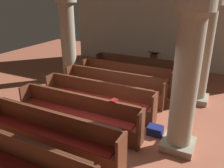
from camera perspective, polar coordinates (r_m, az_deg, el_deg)
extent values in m
plane|color=#AD5B42|center=(6.65, -0.27, -9.48)|extent=(19.20, 19.20, 0.00)
cube|color=beige|center=(11.53, 13.96, 15.01)|extent=(10.00, 0.16, 4.50)
cube|color=brown|center=(9.76, 5.90, 3.71)|extent=(3.48, 0.38, 0.05)
cube|color=brown|center=(9.84, 6.30, 5.36)|extent=(3.48, 0.04, 0.46)
cube|color=#562B1A|center=(9.82, 6.45, 6.66)|extent=(3.35, 0.06, 0.02)
cube|color=#5B2D1B|center=(10.48, -3.21, 5.07)|extent=(0.06, 0.44, 0.95)
cube|color=#5B2D1B|center=(9.32, 16.12, 2.14)|extent=(0.06, 0.44, 0.95)
cube|color=brown|center=(9.68, 5.47, 2.11)|extent=(3.48, 0.03, 0.42)
cube|color=maroon|center=(9.73, 5.86, 3.87)|extent=(3.21, 0.32, 0.02)
cube|color=brown|center=(8.81, 3.38, 1.81)|extent=(3.48, 0.38, 0.05)
cube|color=brown|center=(8.88, 3.84, 3.66)|extent=(3.48, 0.04, 0.46)
cube|color=#562B1A|center=(8.85, 4.00, 5.10)|extent=(3.35, 0.06, 0.02)
cube|color=#5B2D1B|center=(9.60, -6.39, 3.43)|extent=(0.06, 0.44, 0.95)
cube|color=#5B2D1B|center=(8.32, 14.65, -0.03)|extent=(0.06, 0.44, 0.95)
cube|color=brown|center=(8.74, 2.89, 0.02)|extent=(3.48, 0.03, 0.42)
cube|color=maroon|center=(8.78, 3.33, 1.99)|extent=(3.21, 0.32, 0.02)
cube|color=brown|center=(7.89, 0.27, -0.54)|extent=(3.48, 0.38, 0.05)
cube|color=brown|center=(7.94, 0.81, 1.55)|extent=(3.48, 0.04, 0.46)
cube|color=#562B1A|center=(7.91, 0.97, 3.14)|extent=(3.35, 0.06, 0.02)
cube|color=#5B2D1B|center=(8.77, -10.17, 1.45)|extent=(0.06, 0.44, 0.95)
cube|color=#5B2D1B|center=(7.34, 12.79, -2.78)|extent=(0.06, 0.44, 0.95)
cube|color=brown|center=(7.84, -0.30, -2.55)|extent=(3.48, 0.03, 0.42)
cube|color=maroon|center=(7.86, 0.21, -0.35)|extent=(3.21, 0.32, 0.02)
cube|color=brown|center=(7.02, -3.63, -3.48)|extent=(3.48, 0.38, 0.05)
cube|color=brown|center=(7.05, -3.00, -1.12)|extent=(3.48, 0.04, 0.46)
cube|color=#562B1A|center=(7.01, -2.84, 0.67)|extent=(3.35, 0.06, 0.02)
cube|color=#5B2D1B|center=(7.99, -14.71, -0.93)|extent=(0.06, 0.44, 0.95)
cube|color=#5B2D1B|center=(6.40, 10.35, -6.36)|extent=(0.06, 0.44, 0.95)
cube|color=brown|center=(6.99, -4.30, -5.76)|extent=(3.48, 0.03, 0.42)
cube|color=maroon|center=(6.99, -3.72, -3.28)|extent=(3.21, 0.32, 0.02)
cube|color=brown|center=(6.22, -8.63, -7.19)|extent=(3.48, 0.38, 0.05)
cube|color=brown|center=(6.22, -7.88, -4.51)|extent=(3.48, 0.04, 0.46)
cube|color=#562B1A|center=(6.17, -7.73, -2.51)|extent=(3.35, 0.06, 0.02)
cube|color=#5B2D1B|center=(7.29, -20.18, -3.79)|extent=(0.06, 0.44, 0.95)
cube|color=#5B2D1B|center=(5.50, 7.03, -11.12)|extent=(0.06, 0.44, 0.95)
cube|color=brown|center=(6.21, -9.44, -9.77)|extent=(3.48, 0.03, 0.42)
cube|color=maroon|center=(6.19, -8.75, -6.99)|extent=(3.21, 0.32, 0.02)
cube|color=brown|center=(5.50, -15.14, -11.85)|extent=(3.48, 0.38, 0.05)
cube|color=brown|center=(5.48, -14.24, -8.84)|extent=(3.48, 0.04, 0.46)
cube|color=#562B1A|center=(5.41, -14.13, -6.62)|extent=(3.35, 0.06, 0.02)
cube|color=#5B2D1B|center=(4.68, 2.30, -17.57)|extent=(0.06, 0.44, 0.95)
cube|color=brown|center=(5.53, -16.11, -14.72)|extent=(3.48, 0.03, 0.42)
cube|color=maroon|center=(5.47, -15.31, -11.64)|extent=(3.21, 0.32, 0.02)
cube|color=brown|center=(4.93, -23.70, -17.52)|extent=(3.48, 0.38, 0.05)
cube|color=brown|center=(4.86, -22.63, -14.22)|extent=(3.48, 0.04, 0.46)
cube|color=#562B1A|center=(4.77, -22.58, -11.80)|extent=(3.35, 0.06, 0.02)
cube|color=maroon|center=(4.90, -23.94, -17.31)|extent=(3.21, 0.32, 0.02)
cube|color=#9F967E|center=(8.40, 19.88, -3.27)|extent=(0.79, 0.79, 0.18)
cylinder|color=#ADA389|center=(7.92, 21.28, 6.99)|extent=(0.59, 0.59, 2.92)
cylinder|color=#B6AB90|center=(7.72, 22.96, 18.62)|extent=(0.85, 0.85, 0.30)
cube|color=#9F967E|center=(10.09, -10.16, 1.82)|extent=(0.79, 0.79, 0.18)
cylinder|color=#ADA389|center=(9.69, -10.76, 10.49)|extent=(0.59, 0.59, 2.92)
cube|color=#9F967E|center=(5.87, 15.89, -14.05)|extent=(0.74, 0.74, 0.18)
cylinder|color=#ADA389|center=(5.15, 17.62, 0.20)|extent=(0.55, 0.55, 2.92)
cylinder|color=#B6AB90|center=(4.84, 19.84, 18.27)|extent=(0.79, 0.79, 0.30)
cube|color=#562B1A|center=(10.62, 10.00, 2.49)|extent=(0.45, 0.45, 0.06)
cube|color=brown|center=(10.48, 10.16, 4.79)|extent=(0.28, 0.28, 0.95)
cube|color=brown|center=(10.35, 10.35, 7.63)|extent=(0.48, 0.35, 0.15)
cube|color=maroon|center=(5.70, 0.47, -4.07)|extent=(0.14, 0.20, 0.04)
cube|color=navy|center=(6.20, 10.55, -11.19)|extent=(0.38, 0.30, 0.23)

